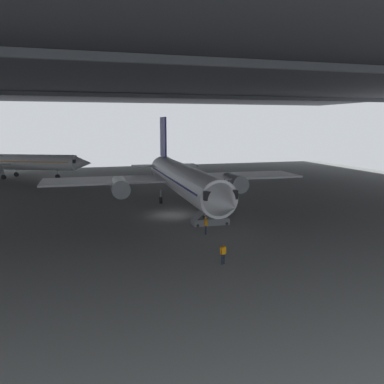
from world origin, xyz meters
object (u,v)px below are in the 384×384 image
object	(u,v)px
crew_worker_by_stairs	(206,224)
airplane_main	(182,179)
crew_worker_near_nose	(223,253)
baggage_tug	(213,188)
boarding_stairs	(211,217)
airplane_distant	(17,162)

from	to	relation	value
crew_worker_by_stairs	airplane_main	bearing A→B (deg)	84.25
crew_worker_near_nose	baggage_tug	bearing A→B (deg)	72.02
boarding_stairs	crew_worker_near_nose	size ratio (longest dim) A/B	2.98
crew_worker_near_nose	airplane_distant	xyz separation A→B (m)	(-20.97, 55.68, 2.21)
boarding_stairs	crew_worker_by_stairs	xyz separation A→B (m)	(-1.71, -3.51, 0.27)
airplane_main	airplane_distant	world-z (taller)	airplane_main
airplane_main	baggage_tug	distance (m)	12.46
airplane_distant	baggage_tug	world-z (taller)	airplane_distant
airplane_main	crew_worker_by_stairs	bearing A→B (deg)	-95.75
baggage_tug	airplane_distant	bearing A→B (deg)	141.64
crew_worker_near_nose	baggage_tug	size ratio (longest dim) A/B	0.63
airplane_main	airplane_distant	bearing A→B (deg)	124.68
crew_worker_near_nose	airplane_distant	bearing A→B (deg)	110.64
boarding_stairs	airplane_distant	distance (m)	50.34
crew_worker_near_nose	baggage_tug	xyz separation A→B (m)	(10.09, 31.10, -0.35)
airplane_main	crew_worker_near_nose	size ratio (longest dim) A/B	23.20
crew_worker_by_stairs	airplane_distant	size ratio (longest dim) A/B	0.06
crew_worker_by_stairs	airplane_distant	distance (m)	52.68
boarding_stairs	baggage_tug	size ratio (longest dim) A/B	1.89
boarding_stairs	airplane_distant	size ratio (longest dim) A/B	0.17
crew_worker_by_stairs	baggage_tug	bearing A→B (deg)	69.16
airplane_distant	crew_worker_by_stairs	bearing A→B (deg)	-64.97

